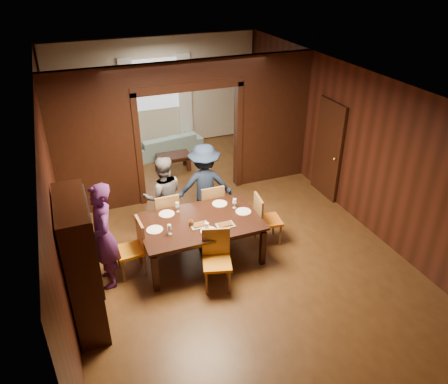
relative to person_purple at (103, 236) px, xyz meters
name	(u,v)px	position (x,y,z in m)	size (l,w,h in m)	color
floor	(217,230)	(2.15, 0.76, -0.89)	(9.00, 9.00, 0.00)	#4A2C14
ceiling	(216,81)	(2.15, 0.76, 2.01)	(5.50, 9.00, 0.02)	silver
room_walls	(185,124)	(2.15, 2.65, 0.61)	(5.52, 9.01, 2.90)	black
person_purple	(103,236)	(0.00, 0.00, 0.00)	(0.65, 0.43, 1.78)	#4A1E58
person_grey	(163,197)	(1.21, 1.03, -0.10)	(0.77, 0.60, 1.58)	#5B5961
person_navy	(205,185)	(2.04, 1.11, -0.06)	(1.07, 0.62, 1.66)	#162137
sofa	(166,144)	(2.16, 4.61, -0.62)	(1.87, 0.73, 0.55)	#86B0B0
serving_bowl	(206,216)	(1.72, 0.13, -0.10)	(0.29, 0.29, 0.07)	black
dining_table	(200,239)	(1.58, 0.06, -0.51)	(2.02, 1.26, 0.76)	black
coffee_table	(174,162)	(2.10, 3.60, -0.69)	(0.80, 0.50, 0.40)	black
chair_left	(130,249)	(0.38, 0.09, -0.41)	(0.44, 0.44, 0.97)	orange
chair_right	(268,219)	(2.89, 0.08, -0.41)	(0.44, 0.44, 0.97)	orange
chair_far_l	(165,214)	(1.19, 0.91, -0.41)	(0.44, 0.44, 0.97)	#CA7013
chair_far_r	(210,205)	(2.06, 0.91, -0.41)	(0.44, 0.44, 0.97)	#E84E15
chair_near	(217,262)	(1.59, -0.73, -0.41)	(0.44, 0.44, 0.97)	orange
hutch	(82,265)	(-0.38, -0.74, 0.11)	(0.40, 1.20, 2.00)	black
door_right	(328,150)	(4.85, 1.26, 0.16)	(0.06, 0.90, 2.10)	black
window_far	(156,85)	(2.15, 5.20, 0.81)	(1.20, 0.03, 1.30)	silver
curtain_left	(129,105)	(1.40, 5.16, 0.36)	(0.35, 0.06, 2.40)	white
curtain_right	(185,99)	(2.90, 5.16, 0.36)	(0.35, 0.06, 2.40)	white
plate_left	(155,230)	(0.81, 0.08, -0.13)	(0.27, 0.27, 0.01)	white
plate_far_l	(167,214)	(1.12, 0.47, -0.13)	(0.27, 0.27, 0.01)	white
plate_far_r	(220,204)	(2.09, 0.46, -0.13)	(0.27, 0.27, 0.01)	white
plate_right	(243,212)	(2.38, 0.06, -0.13)	(0.27, 0.27, 0.01)	white
plate_near	(209,231)	(1.62, -0.28, -0.13)	(0.27, 0.27, 0.01)	silver
platter_a	(200,225)	(1.53, -0.08, -0.11)	(0.30, 0.20, 0.04)	gray
platter_b	(225,225)	(1.93, -0.23, -0.11)	(0.30, 0.20, 0.04)	gray
wineglass_left	(170,230)	(1.01, -0.13, -0.04)	(0.08, 0.08, 0.18)	silver
wineglass_far	(177,207)	(1.32, 0.49, -0.04)	(0.08, 0.08, 0.18)	silver
wineglass_right	(235,203)	(2.29, 0.25, -0.04)	(0.08, 0.08, 0.18)	silver
tumbler	(207,227)	(1.60, -0.24, -0.06)	(0.07, 0.07, 0.14)	white
condiment_jar	(191,223)	(1.41, -0.02, -0.08)	(0.08, 0.08, 0.11)	#532F13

